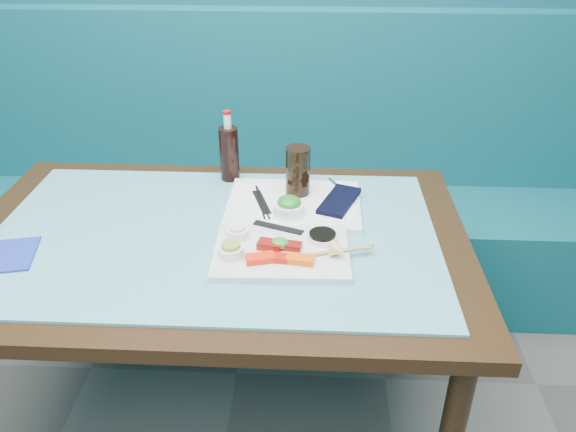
{
  "coord_description": "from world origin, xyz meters",
  "views": [
    {
      "loc": [
        0.27,
        0.15,
        1.58
      ],
      "look_at": [
        0.2,
        1.48,
        0.8
      ],
      "focal_mm": 35.0,
      "sensor_mm": 36.0,
      "label": 1
    }
  ],
  "objects_px": {
    "serving_tray": "(294,204)",
    "cola_glass": "(298,171)",
    "cola_bottle_body": "(229,154)",
    "sashimi_plate": "(281,252)",
    "dining_table": "(216,261)",
    "seaweed_bowl": "(289,209)",
    "booth_bench": "(251,206)",
    "blue_napkin": "(4,256)"
  },
  "relations": [
    {
      "from": "serving_tray",
      "to": "seaweed_bowl",
      "type": "relative_size",
      "value": 4.46
    },
    {
      "from": "seaweed_bowl",
      "to": "sashimi_plate",
      "type": "bearing_deg",
      "value": -93.34
    },
    {
      "from": "dining_table",
      "to": "cola_bottle_body",
      "type": "xyz_separation_m",
      "value": [
        -0.0,
        0.34,
        0.18
      ]
    },
    {
      "from": "cola_glass",
      "to": "blue_napkin",
      "type": "height_order",
      "value": "cola_glass"
    },
    {
      "from": "cola_glass",
      "to": "seaweed_bowl",
      "type": "bearing_deg",
      "value": -98.75
    },
    {
      "from": "serving_tray",
      "to": "cola_bottle_body",
      "type": "distance_m",
      "value": 0.29
    },
    {
      "from": "booth_bench",
      "to": "blue_napkin",
      "type": "bearing_deg",
      "value": -118.08
    },
    {
      "from": "sashimi_plate",
      "to": "serving_tray",
      "type": "distance_m",
      "value": 0.26
    },
    {
      "from": "seaweed_bowl",
      "to": "cola_bottle_body",
      "type": "xyz_separation_m",
      "value": [
        -0.2,
        0.25,
        0.06
      ]
    },
    {
      "from": "cola_bottle_body",
      "to": "blue_napkin",
      "type": "distance_m",
      "value": 0.71
    },
    {
      "from": "seaweed_bowl",
      "to": "cola_glass",
      "type": "height_order",
      "value": "cola_glass"
    },
    {
      "from": "dining_table",
      "to": "seaweed_bowl",
      "type": "distance_m",
      "value": 0.25
    },
    {
      "from": "serving_tray",
      "to": "cola_glass",
      "type": "bearing_deg",
      "value": 80.43
    },
    {
      "from": "booth_bench",
      "to": "serving_tray",
      "type": "height_order",
      "value": "booth_bench"
    },
    {
      "from": "sashimi_plate",
      "to": "dining_table",
      "type": "bearing_deg",
      "value": 151.39
    },
    {
      "from": "booth_bench",
      "to": "serving_tray",
      "type": "bearing_deg",
      "value": -72.5
    },
    {
      "from": "booth_bench",
      "to": "sashimi_plate",
      "type": "relative_size",
      "value": 8.66
    },
    {
      "from": "sashimi_plate",
      "to": "serving_tray",
      "type": "relative_size",
      "value": 0.88
    },
    {
      "from": "cola_glass",
      "to": "cola_bottle_body",
      "type": "height_order",
      "value": "cola_bottle_body"
    },
    {
      "from": "serving_tray",
      "to": "seaweed_bowl",
      "type": "distance_m",
      "value": 0.08
    },
    {
      "from": "blue_napkin",
      "to": "dining_table",
      "type": "bearing_deg",
      "value": 15.02
    },
    {
      "from": "dining_table",
      "to": "sashimi_plate",
      "type": "bearing_deg",
      "value": -27.06
    },
    {
      "from": "serving_tray",
      "to": "blue_napkin",
      "type": "bearing_deg",
      "value": -156.87
    },
    {
      "from": "sashimi_plate",
      "to": "cola_glass",
      "type": "distance_m",
      "value": 0.33
    },
    {
      "from": "seaweed_bowl",
      "to": "cola_bottle_body",
      "type": "bearing_deg",
      "value": 129.04
    },
    {
      "from": "sashimi_plate",
      "to": "seaweed_bowl",
      "type": "relative_size",
      "value": 3.93
    },
    {
      "from": "sashimi_plate",
      "to": "cola_bottle_body",
      "type": "xyz_separation_m",
      "value": [
        -0.19,
        0.44,
        0.08
      ]
    },
    {
      "from": "dining_table",
      "to": "serving_tray",
      "type": "bearing_deg",
      "value": 37.41
    },
    {
      "from": "seaweed_bowl",
      "to": "dining_table",
      "type": "bearing_deg",
      "value": -156.57
    },
    {
      "from": "sashimi_plate",
      "to": "seaweed_bowl",
      "type": "distance_m",
      "value": 0.19
    },
    {
      "from": "serving_tray",
      "to": "cola_glass",
      "type": "xyz_separation_m",
      "value": [
        0.01,
        0.05,
        0.08
      ]
    },
    {
      "from": "dining_table",
      "to": "serving_tray",
      "type": "height_order",
      "value": "serving_tray"
    },
    {
      "from": "booth_bench",
      "to": "blue_napkin",
      "type": "xyz_separation_m",
      "value": [
        -0.52,
        -0.98,
        0.39
      ]
    },
    {
      "from": "dining_table",
      "to": "seaweed_bowl",
      "type": "xyz_separation_m",
      "value": [
        0.2,
        0.09,
        0.12
      ]
    },
    {
      "from": "cola_glass",
      "to": "cola_bottle_body",
      "type": "xyz_separation_m",
      "value": [
        -0.22,
        0.12,
        -0.0
      ]
    },
    {
      "from": "dining_table",
      "to": "cola_bottle_body",
      "type": "bearing_deg",
      "value": 90.1
    },
    {
      "from": "booth_bench",
      "to": "blue_napkin",
      "type": "height_order",
      "value": "booth_bench"
    },
    {
      "from": "cola_bottle_body",
      "to": "blue_napkin",
      "type": "relative_size",
      "value": 1.13
    },
    {
      "from": "cola_glass",
      "to": "blue_napkin",
      "type": "relative_size",
      "value": 0.98
    },
    {
      "from": "blue_napkin",
      "to": "cola_bottle_body",
      "type": "bearing_deg",
      "value": 42.57
    },
    {
      "from": "cola_glass",
      "to": "serving_tray",
      "type": "bearing_deg",
      "value": -100.3
    },
    {
      "from": "booth_bench",
      "to": "cola_glass",
      "type": "distance_m",
      "value": 0.81
    }
  ]
}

